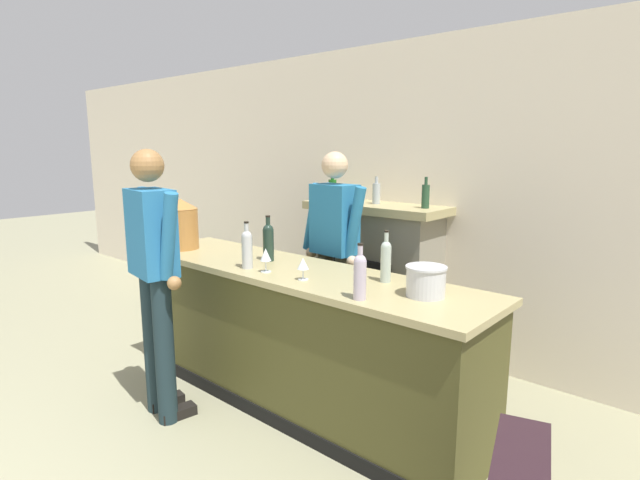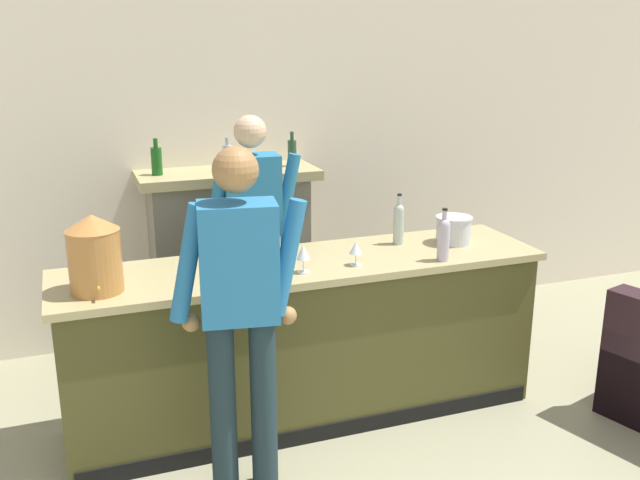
{
  "view_description": "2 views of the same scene",
  "coord_description": "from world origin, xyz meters",
  "px_view_note": "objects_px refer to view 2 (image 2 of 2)",
  "views": [
    {
      "loc": [
        2.57,
        0.62,
        1.84
      ],
      "look_at": [
        0.29,
        3.22,
        1.19
      ],
      "focal_mm": 28.0,
      "sensor_mm": 36.0,
      "label": 1
    },
    {
      "loc": [
        -1.07,
        -0.76,
        2.32
      ],
      "look_at": [
        0.41,
        3.3,
        1.04
      ],
      "focal_mm": 40.0,
      "sensor_mm": 36.0,
      "label": 2
    }
  ],
  "objects_px": {
    "wine_bottle_port_short": "(274,251)",
    "wine_bottle_rose_blush": "(251,239)",
    "ice_bucket_steel": "(454,230)",
    "wine_bottle_merlot_tall": "(444,238)",
    "person_customer": "(240,317)",
    "copper_dispenser": "(94,253)",
    "person_bartender": "(253,237)",
    "wine_bottle_chardonnay_pale": "(399,222)",
    "fireplace_stone": "(230,256)",
    "wine_glass_near_bucket": "(356,249)",
    "wine_glass_mid_counter": "(303,253)"
  },
  "relations": [
    {
      "from": "wine_bottle_rose_blush",
      "to": "wine_glass_mid_counter",
      "type": "bearing_deg",
      "value": -45.99
    },
    {
      "from": "ice_bucket_steel",
      "to": "fireplace_stone",
      "type": "bearing_deg",
      "value": 134.46
    },
    {
      "from": "wine_bottle_merlot_tall",
      "to": "wine_bottle_chardonnay_pale",
      "type": "distance_m",
      "value": 0.41
    },
    {
      "from": "wine_bottle_port_short",
      "to": "wine_glass_near_bucket",
      "type": "distance_m",
      "value": 0.51
    },
    {
      "from": "person_customer",
      "to": "wine_bottle_rose_blush",
      "type": "distance_m",
      "value": 0.84
    },
    {
      "from": "fireplace_stone",
      "to": "person_bartender",
      "type": "xyz_separation_m",
      "value": [
        0.02,
        -0.62,
        0.32
      ]
    },
    {
      "from": "person_customer",
      "to": "copper_dispenser",
      "type": "distance_m",
      "value": 0.89
    },
    {
      "from": "ice_bucket_steel",
      "to": "wine_bottle_merlot_tall",
      "type": "height_order",
      "value": "wine_bottle_merlot_tall"
    },
    {
      "from": "copper_dispenser",
      "to": "ice_bucket_steel",
      "type": "bearing_deg",
      "value": 3.62
    },
    {
      "from": "fireplace_stone",
      "to": "wine_bottle_port_short",
      "type": "distance_m",
      "value": 1.52
    },
    {
      "from": "wine_bottle_port_short",
      "to": "wine_bottle_chardonnay_pale",
      "type": "xyz_separation_m",
      "value": [
        0.92,
        0.34,
        -0.0
      ]
    },
    {
      "from": "copper_dispenser",
      "to": "wine_bottle_merlot_tall",
      "type": "xyz_separation_m",
      "value": [
        1.95,
        -0.16,
        -0.07
      ]
    },
    {
      "from": "wine_glass_near_bucket",
      "to": "wine_bottle_merlot_tall",
      "type": "bearing_deg",
      "value": -10.35
    },
    {
      "from": "person_bartender",
      "to": "wine_bottle_rose_blush",
      "type": "height_order",
      "value": "person_bartender"
    },
    {
      "from": "person_customer",
      "to": "ice_bucket_steel",
      "type": "distance_m",
      "value": 1.76
    },
    {
      "from": "wine_bottle_port_short",
      "to": "fireplace_stone",
      "type": "bearing_deg",
      "value": 86.92
    },
    {
      "from": "wine_bottle_rose_blush",
      "to": "wine_glass_near_bucket",
      "type": "height_order",
      "value": "wine_bottle_rose_blush"
    },
    {
      "from": "fireplace_stone",
      "to": "person_customer",
      "type": "bearing_deg",
      "value": -101.51
    },
    {
      "from": "fireplace_stone",
      "to": "copper_dispenser",
      "type": "bearing_deg",
      "value": -126.86
    },
    {
      "from": "wine_bottle_port_short",
      "to": "person_bartender",
      "type": "bearing_deg",
      "value": 83.14
    },
    {
      "from": "fireplace_stone",
      "to": "ice_bucket_steel",
      "type": "bearing_deg",
      "value": -45.54
    },
    {
      "from": "wine_glass_mid_counter",
      "to": "ice_bucket_steel",
      "type": "bearing_deg",
      "value": 11.4
    },
    {
      "from": "wine_glass_mid_counter",
      "to": "wine_bottle_port_short",
      "type": "bearing_deg",
      "value": -175.72
    },
    {
      "from": "person_bartender",
      "to": "wine_bottle_rose_blush",
      "type": "xyz_separation_m",
      "value": [
        -0.16,
        -0.57,
        0.16
      ]
    },
    {
      "from": "person_bartender",
      "to": "wine_bottle_chardonnay_pale",
      "type": "relative_size",
      "value": 5.5
    },
    {
      "from": "copper_dispenser",
      "to": "wine_glass_mid_counter",
      "type": "bearing_deg",
      "value": -4.16
    },
    {
      "from": "person_customer",
      "to": "ice_bucket_steel",
      "type": "relative_size",
      "value": 7.85
    },
    {
      "from": "person_bartender",
      "to": "wine_bottle_port_short",
      "type": "xyz_separation_m",
      "value": [
        -0.1,
        -0.82,
        0.15
      ]
    },
    {
      "from": "person_customer",
      "to": "copper_dispenser",
      "type": "bearing_deg",
      "value": 134.65
    },
    {
      "from": "person_customer",
      "to": "wine_glass_near_bucket",
      "type": "distance_m",
      "value": 1.0
    },
    {
      "from": "fireplace_stone",
      "to": "person_bartender",
      "type": "relative_size",
      "value": 0.89
    },
    {
      "from": "wine_bottle_port_short",
      "to": "wine_bottle_rose_blush",
      "type": "xyz_separation_m",
      "value": [
        -0.06,
        0.26,
        0.0
      ]
    },
    {
      "from": "ice_bucket_steel",
      "to": "person_bartender",
      "type": "bearing_deg",
      "value": 153.09
    },
    {
      "from": "copper_dispenser",
      "to": "wine_bottle_port_short",
      "type": "relative_size",
      "value": 1.26
    },
    {
      "from": "ice_bucket_steel",
      "to": "wine_bottle_port_short",
      "type": "bearing_deg",
      "value": -169.57
    },
    {
      "from": "person_customer",
      "to": "wine_glass_mid_counter",
      "type": "xyz_separation_m",
      "value": [
        0.5,
        0.54,
        0.1
      ]
    },
    {
      "from": "wine_glass_near_bucket",
      "to": "person_bartender",
      "type": "bearing_deg",
      "value": 116.97
    },
    {
      "from": "wine_glass_mid_counter",
      "to": "person_customer",
      "type": "bearing_deg",
      "value": -132.81
    },
    {
      "from": "copper_dispenser",
      "to": "ice_bucket_steel",
      "type": "distance_m",
      "value": 2.2
    },
    {
      "from": "person_customer",
      "to": "ice_bucket_steel",
      "type": "bearing_deg",
      "value": 25.5
    },
    {
      "from": "wine_bottle_rose_blush",
      "to": "copper_dispenser",
      "type": "bearing_deg",
      "value": -169.29
    },
    {
      "from": "person_customer",
      "to": "person_bartender",
      "type": "bearing_deg",
      "value": 72.62
    },
    {
      "from": "person_customer",
      "to": "wine_glass_near_bucket",
      "type": "relative_size",
      "value": 12.73
    },
    {
      "from": "ice_bucket_steel",
      "to": "wine_bottle_rose_blush",
      "type": "relative_size",
      "value": 0.69
    },
    {
      "from": "copper_dispenser",
      "to": "wine_bottle_chardonnay_pale",
      "type": "relative_size",
      "value": 1.27
    },
    {
      "from": "person_customer",
      "to": "wine_bottle_merlot_tall",
      "type": "height_order",
      "value": "person_customer"
    },
    {
      "from": "wine_bottle_rose_blush",
      "to": "wine_bottle_merlot_tall",
      "type": "bearing_deg",
      "value": -16.56
    },
    {
      "from": "fireplace_stone",
      "to": "wine_glass_mid_counter",
      "type": "distance_m",
      "value": 1.5
    },
    {
      "from": "wine_bottle_merlot_tall",
      "to": "wine_glass_near_bucket",
      "type": "distance_m",
      "value": 0.53
    },
    {
      "from": "wine_bottle_chardonnay_pale",
      "to": "copper_dispenser",
      "type": "bearing_deg",
      "value": -172.59
    }
  ]
}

